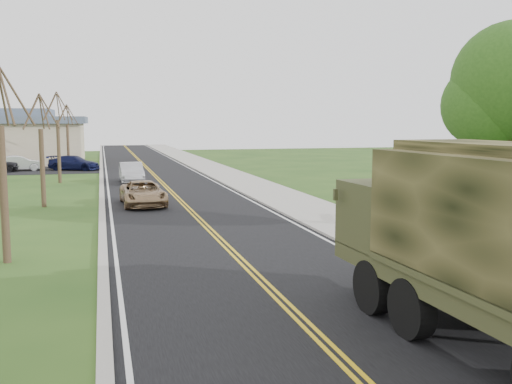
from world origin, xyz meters
name	(u,v)px	position (x,y,z in m)	size (l,w,h in m)	color
ground	(354,374)	(0.00, 0.00, 0.00)	(160.00, 160.00, 0.00)	#244416
road	(152,173)	(0.00, 40.00, 0.01)	(8.00, 120.00, 0.01)	black
curb_right	(201,171)	(4.15, 40.00, 0.06)	(0.30, 120.00, 0.12)	#9E998E
sidewalk_right	(221,171)	(5.90, 40.00, 0.05)	(3.20, 120.00, 0.10)	#9E998E
curb_left	(101,174)	(-4.15, 40.00, 0.05)	(0.30, 120.00, 0.10)	#9E998E
leafy_tree	(512,90)	(11.00, 10.01, 5.49)	(4.83, 4.50, 8.10)	#38281C
bare_tree_a	(3,178)	(-7.00, 10.00, 2.63)	(1.93, 2.26, 6.08)	#38281C
bare_tree_b	(42,158)	(-7.00, 22.00, 2.48)	(1.83, 2.14, 5.73)	#38281C
bare_tree_c	(58,144)	(-7.00, 34.00, 2.78)	(2.04, 2.39, 6.42)	#38281C
bare_tree_d	(68,141)	(-7.00, 46.00, 2.55)	(1.88, 2.20, 5.91)	#38281C
military_truck	(496,233)	(2.99, 0.35, 2.25)	(3.03, 7.98, 3.93)	black
suv_champagne	(143,193)	(-2.07, 21.16, 0.64)	(2.12, 4.60, 1.28)	#967855
sedan_silver	(131,173)	(-2.08, 32.61, 0.73)	(1.54, 4.41, 1.45)	#B8B8BD
pickup_navy	(484,205)	(11.44, 11.86, 0.81)	(2.28, 5.61, 1.63)	#0E1934
lot_car_silver	(19,163)	(-11.16, 45.37, 0.68)	(1.45, 4.15, 1.37)	#BBBBC0
lot_car_navy	(74,163)	(-6.47, 44.77, 0.66)	(1.86, 4.56, 1.32)	#0E1133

